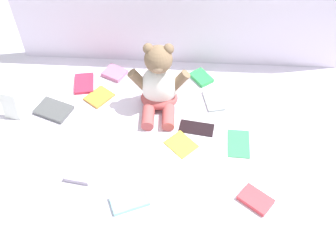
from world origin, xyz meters
name	(u,v)px	position (x,y,z in m)	size (l,w,h in m)	color
ground_plane	(175,124)	(0.00, 0.00, 0.00)	(3.20, 3.20, 0.00)	silver
backdrop_drape	(180,7)	(0.00, 0.40, 0.28)	(1.44, 0.03, 0.56)	silver
teddy_bear	(159,85)	(-0.07, 0.10, 0.11)	(0.25, 0.22, 0.30)	white
book_case_0	(82,167)	(-0.33, -0.24, 0.01)	(0.09, 0.14, 0.02)	#9B91A7
book_case_1	(197,128)	(0.09, -0.02, 0.00)	(0.07, 0.14, 0.01)	black
book_case_2	(213,100)	(0.16, 0.14, 0.01)	(0.07, 0.12, 0.01)	#96A2A0
book_case_3	(115,73)	(-0.28, 0.28, 0.01)	(0.08, 0.09, 0.02)	#B4648D
book_case_4	(84,83)	(-0.41, 0.20, 0.01)	(0.08, 0.12, 0.01)	#CB2540
book_case_5	(181,144)	(0.03, -0.11, 0.00)	(0.09, 0.11, 0.01)	yellow
book_case_6	(11,105)	(-0.65, 0.00, 0.06)	(0.07, 0.02, 0.12)	silver
book_case_7	(239,143)	(0.25, -0.09, 0.00)	(0.08, 0.13, 0.01)	#369659
book_case_8	(54,110)	(-0.50, 0.04, 0.01)	(0.10, 0.14, 0.02)	#4B4D4E
book_case_9	(129,201)	(-0.14, -0.37, 0.01)	(0.07, 0.13, 0.02)	#7DC1CB
book_case_10	(256,200)	(0.29, -0.34, 0.01)	(0.07, 0.11, 0.02)	#D63B44
book_case_11	(201,78)	(0.11, 0.27, 0.01)	(0.07, 0.10, 0.02)	green
book_case_12	(99,97)	(-0.33, 0.13, 0.01)	(0.09, 0.11, 0.01)	orange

